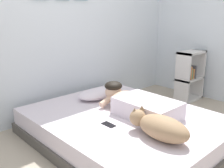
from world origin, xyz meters
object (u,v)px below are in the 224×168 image
pillow (98,94)px  cell_phone (109,125)px  coffee_cup (114,95)px  bookshelf (189,76)px  dog (160,127)px  bed (124,127)px  person_lying (137,103)px

pillow → cell_phone: (-0.43, -0.67, -0.05)m
coffee_cup → bookshelf: 1.35m
coffee_cup → cell_phone: 0.80m
pillow → dog: size_ratio=0.90×
bed → bookshelf: (1.63, 0.23, 0.24)m
dog → pillow: bearing=76.1°
coffee_cup → bookshelf: size_ratio=0.17×
bed → coffee_cup: coffee_cup is taller
person_lying → dog: size_ratio=1.60×
coffee_cup → bookshelf: bookshelf is taller
coffee_cup → cell_phone: (-0.59, -0.55, -0.03)m
pillow → cell_phone: size_ratio=3.71×
pillow → bookshelf: (1.49, -0.37, 0.04)m
bookshelf → pillow: bearing=165.9°
dog → coffee_cup: 1.13m
dog → cell_phone: 0.51m
pillow → coffee_cup: size_ratio=4.16×
person_lying → cell_phone: person_lying is taller
bed → cell_phone: size_ratio=14.24×
dog → cell_phone: (-0.14, 0.48, -0.10)m
pillow → person_lying: 0.65m
cell_phone → bed: bearing=14.2°
dog → coffee_cup: size_ratio=4.60×
bed → coffee_cup: (0.30, 0.47, 0.18)m
pillow → bookshelf: size_ratio=0.69×
person_lying → coffee_cup: 0.55m
pillow → bed: bearing=-102.9°
dog → person_lying: bearing=61.0°
bed → cell_phone: cell_phone is taller
bed → coffee_cup: 0.59m
cell_phone → person_lying: bearing=3.3°
bed → coffee_cup: size_ratio=15.95×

